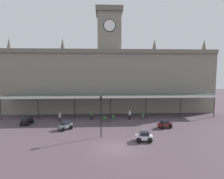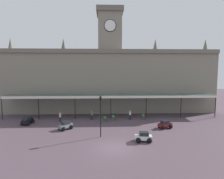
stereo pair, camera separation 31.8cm
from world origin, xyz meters
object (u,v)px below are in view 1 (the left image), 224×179
at_px(planter_near_kerb, 113,118).
at_px(planter_by_canopy, 104,119).
at_px(pedestrian_near_entrance, 130,114).
at_px(car_grey_sedan, 66,126).
at_px(victorian_lamppost, 101,112).
at_px(car_black_estate, 27,121).
at_px(car_white_sedan, 144,137).
at_px(pedestrian_crossing_forecourt, 60,117).
at_px(planter_forecourt_centre, 143,116).
at_px(car_maroon_sedan, 165,125).
at_px(pedestrian_beside_cars, 91,115).

xyz_separation_m(planter_near_kerb, planter_by_canopy, (-1.52, -0.66, 0.00)).
height_order(pedestrian_near_entrance, planter_by_canopy, pedestrian_near_entrance).
bearing_deg(car_grey_sedan, victorian_lamppost, -32.56).
bearing_deg(car_black_estate, victorian_lamppost, -27.61).
distance_m(car_white_sedan, pedestrian_crossing_forecourt, 15.48).
relative_size(pedestrian_crossing_forecourt, planter_forecourt_centre, 1.74).
xyz_separation_m(car_maroon_sedan, pedestrian_near_entrance, (-4.60, 5.25, 0.41)).
relative_size(car_black_estate, planter_by_canopy, 2.44).
bearing_deg(planter_by_canopy, car_white_sedan, -62.56).
bearing_deg(car_grey_sedan, pedestrian_beside_cars, 57.05).
relative_size(pedestrian_beside_cars, planter_by_canopy, 1.74).
bearing_deg(car_grey_sedan, planter_near_kerb, 32.41).
distance_m(car_black_estate, pedestrian_near_entrance, 17.25).
xyz_separation_m(car_black_estate, planter_by_canopy, (12.57, 1.03, -0.07)).
relative_size(car_white_sedan, pedestrian_crossing_forecourt, 1.26).
xyz_separation_m(pedestrian_near_entrance, planter_near_kerb, (-3.00, -0.64, -0.42)).
bearing_deg(planter_by_canopy, pedestrian_beside_cars, 148.90).
relative_size(car_grey_sedan, planter_near_kerb, 2.32).
relative_size(car_black_estate, planter_forecourt_centre, 2.44).
xyz_separation_m(victorian_lamppost, planter_forecourt_centre, (7.43, 8.75, -2.88)).
distance_m(pedestrian_beside_cars, victorian_lamppost, 9.24).
xyz_separation_m(car_white_sedan, planter_forecourt_centre, (2.17, 10.55, -0.01)).
bearing_deg(planter_forecourt_centre, pedestrian_near_entrance, -177.33).
distance_m(car_black_estate, car_white_sedan, 19.12).
height_order(car_white_sedan, planter_near_kerb, car_white_sedan).
bearing_deg(planter_forecourt_centre, victorian_lamppost, -130.32).
height_order(car_grey_sedan, pedestrian_beside_cars, pedestrian_beside_cars).
xyz_separation_m(pedestrian_beside_cars, planter_forecourt_centre, (9.22, 0.02, -0.42)).
relative_size(car_grey_sedan, victorian_lamppost, 0.41).
bearing_deg(pedestrian_near_entrance, car_grey_sedan, -152.88).
bearing_deg(planter_by_canopy, car_black_estate, -175.31).
relative_size(car_maroon_sedan, victorian_lamppost, 0.41).
distance_m(car_grey_sedan, planter_forecourt_centre, 13.79).
bearing_deg(car_black_estate, pedestrian_crossing_forecourt, 14.11).
relative_size(car_grey_sedan, pedestrian_crossing_forecourt, 1.33).
relative_size(car_black_estate, victorian_lamppost, 0.43).
xyz_separation_m(pedestrian_near_entrance, pedestrian_beside_cars, (-6.82, 0.09, 0.00)).
bearing_deg(pedestrian_beside_cars, pedestrian_crossing_forecourt, -167.55).
bearing_deg(car_black_estate, car_white_sedan, -25.10).
bearing_deg(pedestrian_beside_cars, planter_near_kerb, -10.80).
bearing_deg(planter_by_canopy, car_grey_sedan, -145.48).
height_order(pedestrian_near_entrance, victorian_lamppost, victorian_lamppost).
xyz_separation_m(car_white_sedan, car_maroon_sedan, (4.37, 5.19, 0.00)).
relative_size(car_white_sedan, car_grey_sedan, 0.95).
bearing_deg(pedestrian_crossing_forecourt, planter_near_kerb, 2.74).
bearing_deg(car_black_estate, car_grey_sedan, -23.43).
bearing_deg(pedestrian_beside_cars, pedestrian_near_entrance, -0.73).
height_order(car_white_sedan, planter_by_canopy, car_white_sedan).
distance_m(car_white_sedan, planter_near_kerb, 10.32).
height_order(pedestrian_beside_cars, victorian_lamppost, victorian_lamppost).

